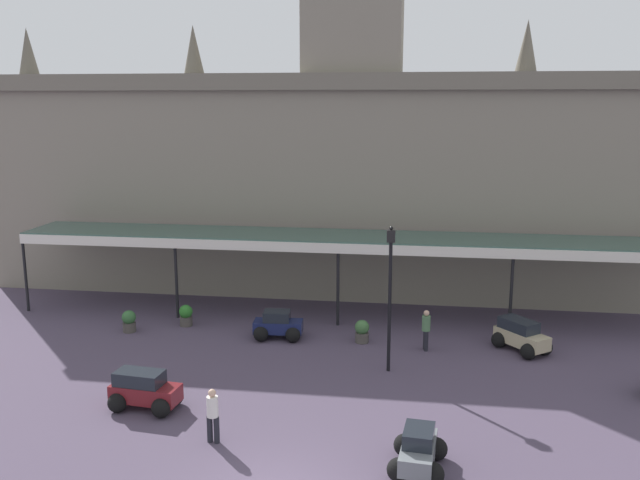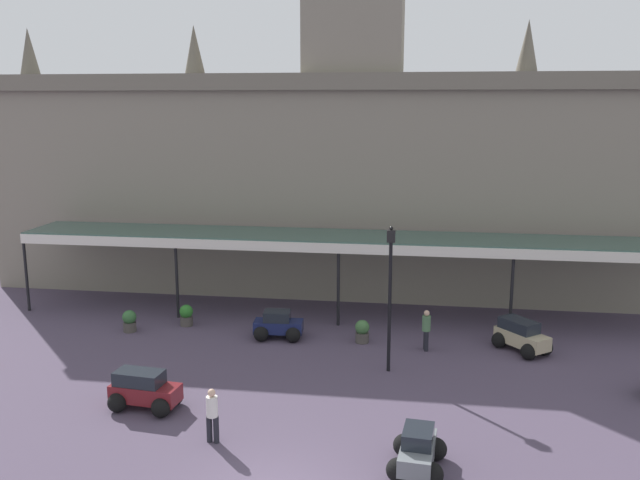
# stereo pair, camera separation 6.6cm
# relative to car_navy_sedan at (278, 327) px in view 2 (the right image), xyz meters

# --- Properties ---
(station_building) EXTENTS (37.72, 6.24, 20.81)m
(station_building) POSITION_rel_car_navy_sedan_xyz_m (2.30, 8.67, 6.02)
(station_building) COLOR gray
(station_building) RESTS_ON ground
(entrance_canopy) EXTENTS (30.07, 3.26, 3.84)m
(entrance_canopy) POSITION_rel_car_navy_sedan_xyz_m (2.30, 3.33, 3.20)
(entrance_canopy) COLOR #38564C
(entrance_canopy) RESTS_ON ground
(car_navy_sedan) EXTENTS (2.11, 1.61, 1.19)m
(car_navy_sedan) POSITION_rel_car_navy_sedan_xyz_m (0.00, 0.00, 0.00)
(car_navy_sedan) COLOR #19214C
(car_navy_sedan) RESTS_ON ground
(car_beige_estate) EXTENTS (2.32, 2.41, 1.27)m
(car_beige_estate) POSITION_rel_car_navy_sedan_xyz_m (9.97, -0.05, 0.06)
(car_beige_estate) COLOR tan
(car_beige_estate) RESTS_ON ground
(car_grey_sedan) EXTENTS (1.65, 2.13, 1.19)m
(car_grey_sedan) POSITION_rel_car_navy_sedan_xyz_m (5.91, -9.73, 0.00)
(car_grey_sedan) COLOR slate
(car_grey_sedan) RESTS_ON ground
(car_maroon_estate) EXTENTS (2.33, 1.70, 1.27)m
(car_maroon_estate) POSITION_rel_car_navy_sedan_xyz_m (-2.94, -7.21, 0.06)
(car_maroon_estate) COLOR maroon
(car_maroon_estate) RESTS_ON ground
(pedestrian_beside_cars) EXTENTS (0.34, 0.39, 1.67)m
(pedestrian_beside_cars) POSITION_rel_car_navy_sedan_xyz_m (6.18, -0.51, 0.41)
(pedestrian_beside_cars) COLOR black
(pedestrian_beside_cars) RESTS_ON ground
(pedestrian_crossing_forecourt) EXTENTS (0.39, 0.34, 1.67)m
(pedestrian_crossing_forecourt) POSITION_rel_car_navy_sedan_xyz_m (-0.06, -9.07, 0.41)
(pedestrian_crossing_forecourt) COLOR black
(pedestrian_crossing_forecourt) RESTS_ON ground
(victorian_lamppost) EXTENTS (0.30, 0.30, 5.48)m
(victorian_lamppost) POSITION_rel_car_navy_sedan_xyz_m (4.79, -2.89, 2.86)
(victorian_lamppost) COLOR black
(victorian_lamppost) RESTS_ON ground
(planter_by_canopy) EXTENTS (0.60, 0.60, 0.96)m
(planter_by_canopy) POSITION_rel_car_navy_sedan_xyz_m (3.56, 0.01, -0.01)
(planter_by_canopy) COLOR #47423D
(planter_by_canopy) RESTS_ON ground
(planter_forecourt_centre) EXTENTS (0.60, 0.60, 0.96)m
(planter_forecourt_centre) POSITION_rel_car_navy_sedan_xyz_m (-6.59, -0.13, -0.01)
(planter_forecourt_centre) COLOR #47423D
(planter_forecourt_centre) RESTS_ON ground
(planter_near_kerb) EXTENTS (0.60, 0.60, 0.96)m
(planter_near_kerb) POSITION_rel_car_navy_sedan_xyz_m (-4.41, 1.01, -0.01)
(planter_near_kerb) COLOR #47423D
(planter_near_kerb) RESTS_ON ground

